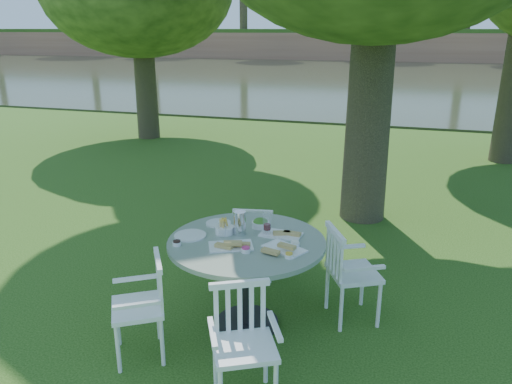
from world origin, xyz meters
TOP-DOWN VIEW (x-y plane):
  - ground at (0.00, 0.00)m, footprint 140.00×140.00m
  - table at (0.29, -1.02)m, footprint 1.35×1.35m
  - chair_ne at (1.09, -0.66)m, footprint 0.58×0.59m
  - chair_nw at (0.09, -0.16)m, footprint 0.47×0.45m
  - chair_sw at (-0.33, -1.64)m, footprint 0.57×0.57m
  - chair_se at (0.54, -1.87)m, footprint 0.57×0.56m
  - tableware at (0.23, -0.94)m, footprint 1.18×0.74m
  - river at (0.00, 23.00)m, footprint 100.00×28.00m

SIDE VIEW (x-z plane):
  - ground at x=0.00m, z-range 0.00..0.00m
  - river at x=0.00m, z-range -0.06..0.06m
  - chair_nw at x=0.09m, z-range 0.07..0.88m
  - chair_sw at x=-0.33m, z-range 0.07..0.92m
  - chair_se at x=0.54m, z-range 0.08..0.93m
  - chair_ne at x=1.09m, z-range 0.08..0.96m
  - table at x=0.29m, z-range 0.25..1.08m
  - tableware at x=0.23m, z-range 0.77..0.98m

